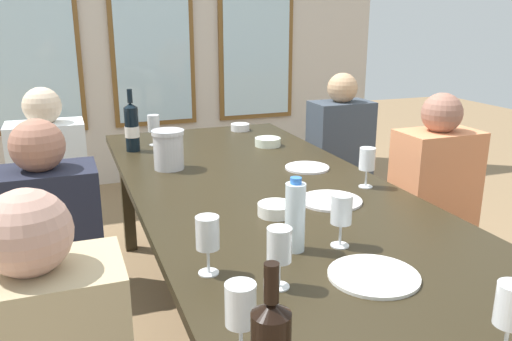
% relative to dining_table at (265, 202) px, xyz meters
% --- Properties ---
extents(ground_plane, '(12.00, 12.00, 0.00)m').
position_rel_dining_table_xyz_m(ground_plane, '(0.00, 0.00, -0.68)').
color(ground_plane, '#8C6F4C').
extents(back_wall_with_windows, '(4.29, 0.10, 2.90)m').
position_rel_dining_table_xyz_m(back_wall_with_windows, '(0.00, 2.70, 0.77)').
color(back_wall_with_windows, beige).
rests_on(back_wall_with_windows, ground).
extents(dining_table, '(1.09, 2.62, 0.74)m').
position_rel_dining_table_xyz_m(dining_table, '(0.00, 0.00, 0.00)').
color(dining_table, '#2C2415').
rests_on(dining_table, ground).
extents(white_plate_0, '(0.26, 0.26, 0.01)m').
position_rel_dining_table_xyz_m(white_plate_0, '(-0.00, -0.84, 0.06)').
color(white_plate_0, white).
rests_on(white_plate_0, dining_table).
extents(white_plate_1, '(0.21, 0.21, 0.01)m').
position_rel_dining_table_xyz_m(white_plate_1, '(0.30, 0.21, 0.06)').
color(white_plate_1, white).
rests_on(white_plate_1, dining_table).
extents(white_plate_2, '(0.25, 0.25, 0.01)m').
position_rel_dining_table_xyz_m(white_plate_2, '(0.18, -0.24, 0.06)').
color(white_plate_2, white).
rests_on(white_plate_2, dining_table).
extents(metal_pitcher, '(0.16, 0.16, 0.19)m').
position_rel_dining_table_xyz_m(metal_pitcher, '(-0.32, 0.45, 0.16)').
color(metal_pitcher, silver).
rests_on(metal_pitcher, dining_table).
extents(wine_bottle_0, '(0.08, 0.08, 0.34)m').
position_rel_dining_table_xyz_m(wine_bottle_0, '(-0.44, 0.86, 0.19)').
color(wine_bottle_0, black).
rests_on(wine_bottle_0, dining_table).
extents(tasting_bowl_0, '(0.14, 0.14, 0.04)m').
position_rel_dining_table_xyz_m(tasting_bowl_0, '(-0.07, -0.30, 0.08)').
color(tasting_bowl_0, white).
rests_on(tasting_bowl_0, dining_table).
extents(tasting_bowl_1, '(0.12, 0.12, 0.04)m').
position_rel_dining_table_xyz_m(tasting_bowl_1, '(0.28, 1.16, 0.08)').
color(tasting_bowl_1, white).
rests_on(tasting_bowl_1, dining_table).
extents(tasting_bowl_2, '(0.15, 0.15, 0.05)m').
position_rel_dining_table_xyz_m(tasting_bowl_2, '(0.29, 0.71, 0.08)').
color(tasting_bowl_2, white).
rests_on(tasting_bowl_2, dining_table).
extents(water_bottle, '(0.06, 0.06, 0.24)m').
position_rel_dining_table_xyz_m(water_bottle, '(-0.14, -0.60, 0.17)').
color(water_bottle, white).
rests_on(water_bottle, dining_table).
extents(wine_glass_0, '(0.07, 0.07, 0.17)m').
position_rel_dining_table_xyz_m(wine_glass_0, '(0.42, -0.13, 0.18)').
color(wine_glass_0, white).
rests_on(wine_glass_0, dining_table).
extents(wine_glass_1, '(0.07, 0.07, 0.17)m').
position_rel_dining_table_xyz_m(wine_glass_1, '(0.01, -0.62, 0.18)').
color(wine_glass_1, white).
rests_on(wine_glass_1, dining_table).
extents(wine_glass_2, '(0.07, 0.07, 0.17)m').
position_rel_dining_table_xyz_m(wine_glass_2, '(-0.27, -0.80, 0.18)').
color(wine_glass_2, white).
rests_on(wine_glass_2, dining_table).
extents(wine_glass_3, '(0.07, 0.07, 0.17)m').
position_rel_dining_table_xyz_m(wine_glass_3, '(0.07, -1.25, 0.18)').
color(wine_glass_3, white).
rests_on(wine_glass_3, dining_table).
extents(wine_glass_4, '(0.07, 0.07, 0.17)m').
position_rel_dining_table_xyz_m(wine_glass_4, '(-0.31, 0.95, 0.18)').
color(wine_glass_4, white).
rests_on(wine_glass_4, dining_table).
extents(wine_glass_5, '(0.07, 0.07, 0.17)m').
position_rel_dining_table_xyz_m(wine_glass_5, '(-0.47, -1.05, 0.18)').
color(wine_glass_5, white).
rests_on(wine_glass_5, dining_table).
extents(wine_glass_6, '(0.07, 0.07, 0.17)m').
position_rel_dining_table_xyz_m(wine_glass_6, '(-0.43, -0.66, 0.18)').
color(wine_glass_6, white).
rests_on(wine_glass_6, dining_table).
extents(seated_person_0, '(0.38, 0.24, 1.11)m').
position_rel_dining_table_xyz_m(seated_person_0, '(-0.88, 0.84, -0.15)').
color(seated_person_0, '#21392D').
rests_on(seated_person_0, ground).
extents(seated_person_1, '(0.38, 0.24, 1.11)m').
position_rel_dining_table_xyz_m(seated_person_1, '(0.88, 0.91, -0.15)').
color(seated_person_1, '#2A2B33').
rests_on(seated_person_1, ground).
extents(seated_person_4, '(0.38, 0.24, 1.11)m').
position_rel_dining_table_xyz_m(seated_person_4, '(-0.88, -0.05, -0.15)').
color(seated_person_4, '#322930').
rests_on(seated_person_4, ground).
extents(seated_person_5, '(0.38, 0.24, 1.11)m').
position_rel_dining_table_xyz_m(seated_person_5, '(0.88, -0.02, -0.15)').
color(seated_person_5, '#292132').
rests_on(seated_person_5, ground).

